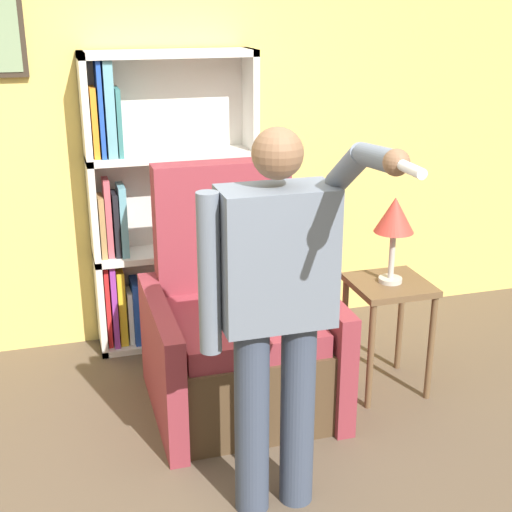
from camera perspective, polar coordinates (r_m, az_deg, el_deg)
wall_back at (r=4.54m, az=-9.54°, el=10.21°), size 8.00×0.11×2.80m
bookcase at (r=4.50m, az=-7.90°, el=3.80°), size 1.04×0.28×1.87m
armchair at (r=3.96m, az=-1.51°, el=-6.40°), size 0.97×0.94×1.30m
person_standing at (r=2.89m, az=1.64°, el=-3.89°), size 0.61×0.78×1.70m
side_table at (r=4.08m, az=10.56°, el=-3.73°), size 0.42×0.42×0.66m
table_lamp at (r=3.92m, az=11.01°, el=2.94°), size 0.22×0.22×0.49m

